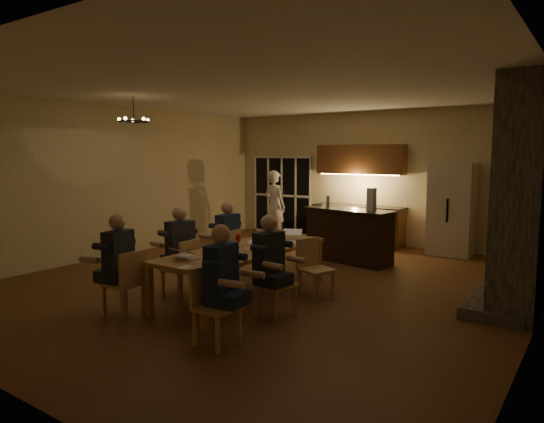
% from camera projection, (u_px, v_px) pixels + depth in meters
% --- Properties ---
extents(floor, '(9.00, 9.00, 0.00)m').
position_uv_depth(floor, '(269.00, 283.00, 8.24)').
color(floor, brown).
rests_on(floor, ground).
extents(back_wall, '(8.00, 0.04, 3.20)m').
position_uv_depth(back_wall, '(376.00, 178.00, 11.74)').
color(back_wall, beige).
rests_on(back_wall, ground).
extents(left_wall, '(0.04, 9.00, 3.20)m').
position_uv_depth(left_wall, '(115.00, 181.00, 10.32)').
color(left_wall, beige).
rests_on(left_wall, ground).
extents(ceiling, '(8.00, 9.00, 0.04)m').
position_uv_depth(ceiling, '(269.00, 89.00, 7.86)').
color(ceiling, white).
rests_on(ceiling, back_wall).
extents(french_doors, '(1.86, 0.08, 2.10)m').
position_uv_depth(french_doors, '(282.00, 195.00, 13.29)').
color(french_doors, black).
rests_on(french_doors, ground).
extents(fireplace, '(0.58, 2.50, 3.20)m').
position_uv_depth(fireplace, '(528.00, 194.00, 6.93)').
color(fireplace, '#6E6757').
rests_on(fireplace, ground).
extents(kitchenette, '(2.24, 0.68, 2.40)m').
position_uv_depth(kitchenette, '(359.00, 195.00, 11.69)').
color(kitchenette, brown).
rests_on(kitchenette, ground).
extents(refrigerator, '(0.90, 0.68, 2.00)m').
position_uv_depth(refrigerator, '(452.00, 209.00, 10.43)').
color(refrigerator, beige).
rests_on(refrigerator, ground).
extents(dining_table, '(1.10, 3.00, 0.75)m').
position_uv_depth(dining_table, '(245.00, 273.00, 7.39)').
color(dining_table, tan).
rests_on(dining_table, ground).
extents(bar_island, '(1.92, 0.97, 1.08)m').
position_uv_depth(bar_island, '(349.00, 235.00, 9.79)').
color(bar_island, black).
rests_on(bar_island, ground).
extents(chair_left_near, '(0.45, 0.45, 0.89)m').
position_uv_depth(chair_left_near, '(123.00, 283.00, 6.54)').
color(chair_left_near, tan).
rests_on(chair_left_near, ground).
extents(chair_left_mid, '(0.47, 0.47, 0.89)m').
position_uv_depth(chair_left_mid, '(180.00, 268.00, 7.38)').
color(chair_left_mid, tan).
rests_on(chair_left_mid, ground).
extents(chair_left_far, '(0.50, 0.50, 0.89)m').
position_uv_depth(chair_left_far, '(224.00, 255.00, 8.33)').
color(chair_left_far, tan).
rests_on(chair_left_far, ground).
extents(chair_right_near, '(0.46, 0.46, 0.89)m').
position_uv_depth(chair_right_near, '(217.00, 307.00, 5.50)').
color(chair_right_near, tan).
rests_on(chair_right_near, ground).
extents(chair_right_mid, '(0.53, 0.53, 0.89)m').
position_uv_depth(chair_right_mid, '(276.00, 284.00, 6.49)').
color(chair_right_mid, tan).
rests_on(chair_right_mid, ground).
extents(chair_right_far, '(0.56, 0.56, 0.89)m').
position_uv_depth(chair_right_far, '(316.00, 269.00, 7.33)').
color(chair_right_far, tan).
rests_on(chair_right_far, ground).
extents(person_left_near, '(0.71, 0.71, 1.38)m').
position_uv_depth(person_left_near, '(119.00, 264.00, 6.54)').
color(person_left_near, '#24252E').
rests_on(person_left_near, ground).
extents(person_right_near, '(0.68, 0.68, 1.38)m').
position_uv_depth(person_right_near, '(222.00, 284.00, 5.57)').
color(person_right_near, '#1E284B').
rests_on(person_right_near, ground).
extents(person_left_mid, '(0.70, 0.70, 1.38)m').
position_uv_depth(person_left_mid, '(180.00, 250.00, 7.50)').
color(person_left_mid, '#373D42').
rests_on(person_left_mid, ground).
extents(person_right_mid, '(0.66, 0.66, 1.38)m').
position_uv_depth(person_right_mid, '(269.00, 266.00, 6.44)').
color(person_right_mid, '#24252E').
rests_on(person_right_mid, ground).
extents(person_left_far, '(0.61, 0.61, 1.38)m').
position_uv_depth(person_left_far, '(228.00, 241.00, 8.32)').
color(person_left_far, '#1E284B').
rests_on(person_left_far, ground).
extents(standing_person, '(0.72, 0.54, 1.78)m').
position_uv_depth(standing_person, '(274.00, 206.00, 12.02)').
color(standing_person, white).
rests_on(standing_person, ground).
extents(chandelier, '(0.55, 0.55, 0.03)m').
position_uv_depth(chandelier, '(134.00, 122.00, 8.64)').
color(chandelier, black).
rests_on(chandelier, ceiling).
extents(laptop_a, '(0.35, 0.31, 0.23)m').
position_uv_depth(laptop_a, '(188.00, 250.00, 6.62)').
color(laptop_a, silver).
rests_on(laptop_a, dining_table).
extents(laptop_b, '(0.41, 0.39, 0.23)m').
position_uv_depth(laptop_b, '(222.00, 252.00, 6.54)').
color(laptop_b, silver).
rests_on(laptop_b, dining_table).
extents(laptop_c, '(0.39, 0.36, 0.23)m').
position_uv_depth(laptop_c, '(233.00, 239.00, 7.53)').
color(laptop_c, silver).
rests_on(laptop_c, dining_table).
extents(laptop_d, '(0.34, 0.30, 0.23)m').
position_uv_depth(laptop_d, '(254.00, 243.00, 7.16)').
color(laptop_d, silver).
rests_on(laptop_d, dining_table).
extents(laptop_e, '(0.38, 0.35, 0.23)m').
position_uv_depth(laptop_e, '(273.00, 231.00, 8.31)').
color(laptop_e, silver).
rests_on(laptop_e, dining_table).
extents(laptop_f, '(0.41, 0.40, 0.23)m').
position_uv_depth(laptop_f, '(292.00, 234.00, 8.01)').
color(laptop_f, silver).
rests_on(laptop_f, dining_table).
extents(mug_front, '(0.08, 0.08, 0.10)m').
position_uv_depth(mug_front, '(220.00, 250.00, 6.97)').
color(mug_front, white).
rests_on(mug_front, dining_table).
extents(mug_mid, '(0.07, 0.07, 0.10)m').
position_uv_depth(mug_mid, '(275.00, 240.00, 7.77)').
color(mug_mid, white).
rests_on(mug_mid, dining_table).
extents(mug_back, '(0.08, 0.08, 0.10)m').
position_uv_depth(mug_back, '(254.00, 236.00, 8.14)').
color(mug_back, white).
rests_on(mug_back, dining_table).
extents(redcup_near, '(0.08, 0.08, 0.12)m').
position_uv_depth(redcup_near, '(206.00, 264.00, 6.03)').
color(redcup_near, red).
rests_on(redcup_near, dining_table).
extents(redcup_mid, '(0.08, 0.08, 0.12)m').
position_uv_depth(redcup_mid, '(238.00, 238.00, 7.92)').
color(redcup_mid, red).
rests_on(redcup_mid, dining_table).
extents(can_silver, '(0.07, 0.07, 0.12)m').
position_uv_depth(can_silver, '(221.00, 252.00, 6.79)').
color(can_silver, '#B2B2B7').
rests_on(can_silver, dining_table).
extents(can_cola, '(0.06, 0.06, 0.12)m').
position_uv_depth(can_cola, '(285.00, 232.00, 8.58)').
color(can_cola, '#3F0F0C').
rests_on(can_cola, dining_table).
extents(can_right, '(0.06, 0.06, 0.12)m').
position_uv_depth(can_right, '(272.00, 245.00, 7.31)').
color(can_right, '#B2B2B7').
rests_on(can_right, dining_table).
extents(plate_near, '(0.28, 0.28, 0.02)m').
position_uv_depth(plate_near, '(237.00, 257.00, 6.69)').
color(plate_near, white).
rests_on(plate_near, dining_table).
extents(plate_left, '(0.23, 0.23, 0.02)m').
position_uv_depth(plate_left, '(186.00, 256.00, 6.77)').
color(plate_left, white).
rests_on(plate_left, dining_table).
extents(plate_far, '(0.27, 0.27, 0.02)m').
position_uv_depth(plate_far, '(293.00, 243.00, 7.78)').
color(plate_far, white).
rests_on(plate_far, dining_table).
extents(notepad, '(0.17, 0.22, 0.01)m').
position_uv_depth(notepad, '(185.00, 267.00, 6.08)').
color(notepad, white).
rests_on(notepad, dining_table).
extents(bar_bottle, '(0.07, 0.07, 0.24)m').
position_uv_depth(bar_bottle, '(328.00, 202.00, 10.02)').
color(bar_bottle, '#99999E').
rests_on(bar_bottle, bar_island).
extents(bar_blender, '(0.16, 0.16, 0.45)m').
position_uv_depth(bar_blender, '(372.00, 200.00, 9.31)').
color(bar_blender, silver).
rests_on(bar_blender, bar_island).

